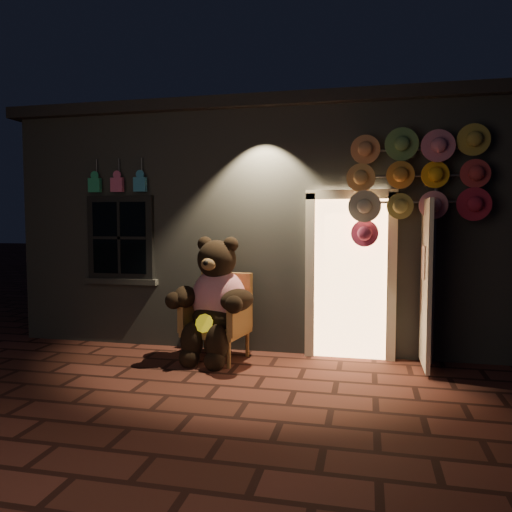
% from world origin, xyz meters
% --- Properties ---
extents(ground, '(60.00, 60.00, 0.00)m').
position_xyz_m(ground, '(0.00, 0.00, 0.00)').
color(ground, '#5B2B23').
rests_on(ground, ground).
extents(shop_building, '(7.30, 5.95, 3.51)m').
position_xyz_m(shop_building, '(0.00, 3.99, 1.74)').
color(shop_building, slate).
rests_on(shop_building, ground).
extents(wicker_armchair, '(0.85, 0.79, 1.11)m').
position_xyz_m(wicker_armchair, '(-0.31, 1.06, 0.55)').
color(wicker_armchair, '#A67240').
rests_on(wicker_armchair, ground).
extents(teddy_bear, '(1.16, 0.98, 1.61)m').
position_xyz_m(teddy_bear, '(-0.32, 0.92, 0.78)').
color(teddy_bear, red).
rests_on(teddy_bear, ground).
extents(hat_rack, '(1.64, 0.22, 2.90)m').
position_xyz_m(hat_rack, '(2.10, 1.28, 2.26)').
color(hat_rack, '#59595E').
rests_on(hat_rack, ground).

